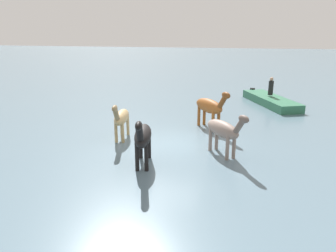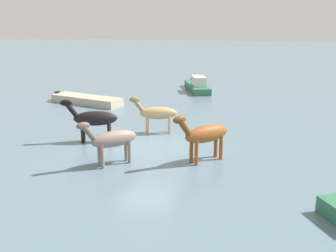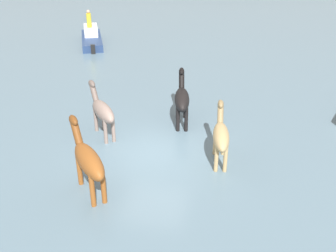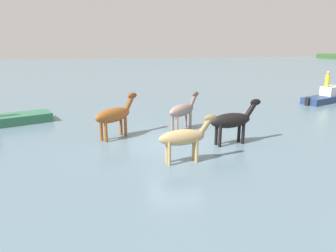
{
  "view_description": "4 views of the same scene",
  "coord_description": "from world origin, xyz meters",
  "px_view_note": "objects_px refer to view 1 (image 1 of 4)",
  "views": [
    {
      "loc": [
        -2.74,
        13.32,
        4.85
      ],
      "look_at": [
        0.25,
        -0.24,
        0.73
      ],
      "focal_mm": 35.0,
      "sensor_mm": 36.0,
      "label": 1
    },
    {
      "loc": [
        -16.67,
        -3.27,
        5.75
      ],
      "look_at": [
        0.25,
        -0.98,
        0.98
      ],
      "focal_mm": 42.83,
      "sensor_mm": 36.0,
      "label": 2
    },
    {
      "loc": [
        2.95,
        -11.7,
        7.25
      ],
      "look_at": [
        0.37,
        0.74,
        0.74
      ],
      "focal_mm": 41.01,
      "sensor_mm": 36.0,
      "label": 3
    },
    {
      "loc": [
        13.44,
        -2.76,
        4.55
      ],
      "look_at": [
        0.53,
        -0.41,
        0.98
      ],
      "focal_mm": 33.27,
      "sensor_mm": 36.0,
      "label": 4
    }
  ],
  "objects_px": {
    "horse_lead": "(143,137)",
    "boat_tender_starboard": "(270,102)",
    "horse_rear_stallion": "(210,106)",
    "horse_mid_herd": "(224,130)",
    "person_boatman_standing": "(271,87)",
    "horse_chestnut_trailing": "(121,118)"
  },
  "relations": [
    {
      "from": "horse_lead",
      "to": "horse_rear_stallion",
      "type": "height_order",
      "value": "horse_rear_stallion"
    },
    {
      "from": "horse_mid_herd",
      "to": "horse_chestnut_trailing",
      "type": "height_order",
      "value": "horse_mid_herd"
    },
    {
      "from": "horse_chestnut_trailing",
      "to": "person_boatman_standing",
      "type": "bearing_deg",
      "value": 134.38
    },
    {
      "from": "horse_lead",
      "to": "horse_mid_herd",
      "type": "bearing_deg",
      "value": 109.28
    },
    {
      "from": "horse_mid_herd",
      "to": "boat_tender_starboard",
      "type": "distance_m",
      "value": 10.35
    },
    {
      "from": "horse_chestnut_trailing",
      "to": "person_boatman_standing",
      "type": "height_order",
      "value": "horse_chestnut_trailing"
    },
    {
      "from": "horse_chestnut_trailing",
      "to": "horse_mid_herd",
      "type": "bearing_deg",
      "value": 70.28
    },
    {
      "from": "horse_lead",
      "to": "horse_chestnut_trailing",
      "type": "bearing_deg",
      "value": -156.84
    },
    {
      "from": "horse_lead",
      "to": "horse_rear_stallion",
      "type": "bearing_deg",
      "value": 148.57
    },
    {
      "from": "horse_chestnut_trailing",
      "to": "boat_tender_starboard",
      "type": "xyz_separation_m",
      "value": [
        -7.2,
        -8.97,
        -0.83
      ]
    },
    {
      "from": "horse_lead",
      "to": "boat_tender_starboard",
      "type": "height_order",
      "value": "horse_lead"
    },
    {
      "from": "horse_mid_herd",
      "to": "horse_rear_stallion",
      "type": "bearing_deg",
      "value": 154.52
    },
    {
      "from": "horse_rear_stallion",
      "to": "horse_mid_herd",
      "type": "bearing_deg",
      "value": -26.57
    },
    {
      "from": "boat_tender_starboard",
      "to": "horse_rear_stallion",
      "type": "bearing_deg",
      "value": -51.36
    },
    {
      "from": "boat_tender_starboard",
      "to": "horse_lead",
      "type": "bearing_deg",
      "value": -47.91
    },
    {
      "from": "boat_tender_starboard",
      "to": "horse_mid_herd",
      "type": "bearing_deg",
      "value": -37.51
    },
    {
      "from": "person_boatman_standing",
      "to": "horse_lead",
      "type": "bearing_deg",
      "value": 65.54
    },
    {
      "from": "horse_lead",
      "to": "horse_mid_herd",
      "type": "distance_m",
      "value": 3.26
    },
    {
      "from": "horse_mid_herd",
      "to": "horse_rear_stallion",
      "type": "relative_size",
      "value": 0.93
    },
    {
      "from": "horse_rear_stallion",
      "to": "horse_chestnut_trailing",
      "type": "bearing_deg",
      "value": -96.12
    },
    {
      "from": "horse_rear_stallion",
      "to": "boat_tender_starboard",
      "type": "bearing_deg",
      "value": 111.25
    },
    {
      "from": "horse_lead",
      "to": "horse_rear_stallion",
      "type": "distance_m",
      "value": 5.56
    }
  ]
}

